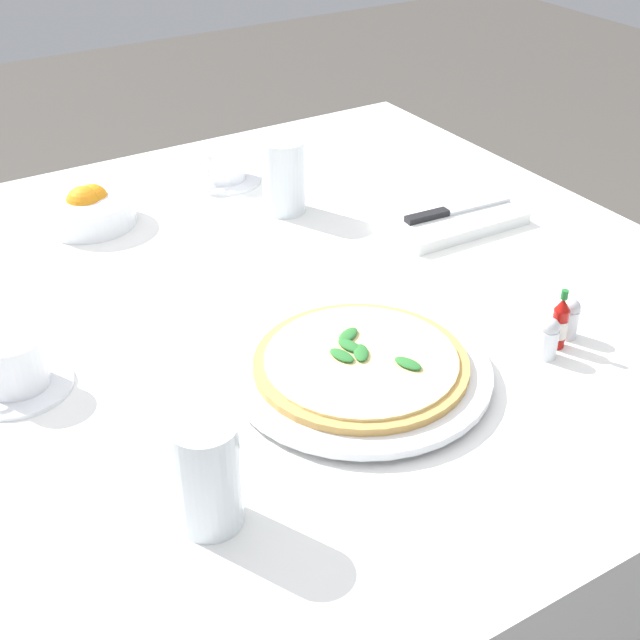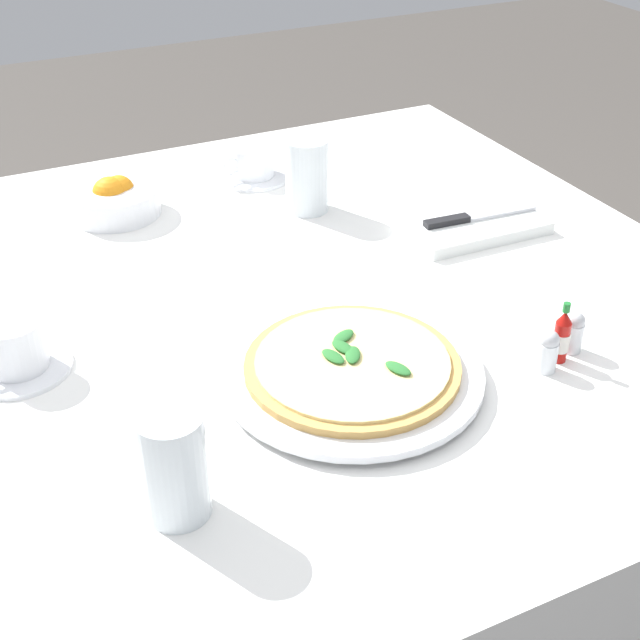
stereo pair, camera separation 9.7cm
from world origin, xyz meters
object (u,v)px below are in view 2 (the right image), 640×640
hot_sauce_bottle (561,337)px  water_glass_right_edge (175,472)px  napkin_folded (472,225)px  salt_shaker (573,334)px  coffee_cup_near_left (252,164)px  dinner_knife (475,217)px  coffee_cup_left_edge (14,348)px  water_glass_back_corner (307,180)px  pepper_shaker (547,353)px  pizza_plate (352,374)px  citrus_bowl (114,199)px  pizza (352,364)px

hot_sauce_bottle → water_glass_right_edge: bearing=-175.0°
napkin_folded → salt_shaker: bearing=-101.6°
coffee_cup_near_left → hot_sauce_bottle: 0.70m
hot_sauce_bottle → dinner_knife: bearing=72.5°
coffee_cup_left_edge → hot_sauce_bottle: size_ratio=1.60×
water_glass_back_corner → pepper_shaker: 0.55m
dinner_knife → salt_shaker: 0.35m
water_glass_right_edge → dinner_knife: bearing=32.3°
pizza_plate → water_glass_right_edge: size_ratio=2.64×
water_glass_right_edge → hot_sauce_bottle: size_ratio=1.45×
citrus_bowl → salt_shaker: citrus_bowl is taller
citrus_bowl → pepper_shaker: citrus_bowl is taller
napkin_folded → hot_sauce_bottle: hot_sauce_bottle is taller
water_glass_back_corner → napkin_folded: size_ratio=0.55×
pizza → dinner_knife: pizza is taller
pizza → citrus_bowl: (-0.14, 0.58, 0.00)m
pizza_plate → dinner_knife: bearing=37.1°
citrus_bowl → salt_shaker: bearing=-57.1°
salt_shaker → pepper_shaker: size_ratio=1.00×
water_glass_back_corner → water_glass_right_edge: bearing=-125.6°
coffee_cup_near_left → napkin_folded: bearing=-55.6°
coffee_cup_left_edge → water_glass_right_edge: bearing=-72.2°
citrus_bowl → pepper_shaker: 0.76m
pizza_plate → hot_sauce_bottle: bearing=-16.0°
water_glass_back_corner → pizza: bearing=-108.7°
pizza_plate → napkin_folded: bearing=37.3°
dinner_knife → water_glass_right_edge: bearing=-143.7°
pizza → napkin_folded: pizza is taller
napkin_folded → salt_shaker: salt_shaker is taller
water_glass_back_corner → salt_shaker: size_ratio=2.17×
hot_sauce_bottle → pepper_shaker: (-0.03, -0.01, -0.01)m
pizza_plate → napkin_folded: 0.45m
pizza_plate → pepper_shaker: pepper_shaker is taller
coffee_cup_near_left → pepper_shaker: bearing=-81.7°
hot_sauce_bottle → coffee_cup_near_left: bearing=100.6°
napkin_folded → citrus_bowl: size_ratio=1.49×
coffee_cup_near_left → napkin_folded: (0.24, -0.34, -0.02)m
coffee_cup_near_left → coffee_cup_left_edge: 0.64m
pizza_plate → pepper_shaker: bearing=-20.1°
coffee_cup_near_left → water_glass_right_edge: size_ratio=1.09×
coffee_cup_left_edge → napkin_folded: 0.72m
pepper_shaker → coffee_cup_near_left: bearing=98.3°
coffee_cup_left_edge → water_glass_back_corner: size_ratio=1.09×
pizza → water_glass_right_edge: water_glass_right_edge is taller
coffee_cup_near_left → water_glass_back_corner: size_ratio=1.07×
napkin_folded → dinner_knife: bearing=-2.5°
citrus_bowl → hot_sauce_bottle: size_ratio=1.81×
pizza → dinner_knife: 0.45m
citrus_bowl → water_glass_back_corner: bearing=-22.9°
coffee_cup_near_left → water_glass_back_corner: water_glass_back_corner is taller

